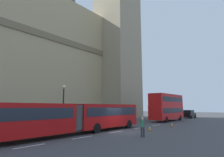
% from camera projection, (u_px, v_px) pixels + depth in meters
% --- Properties ---
extents(ground_plane, '(160.00, 160.00, 0.00)m').
position_uv_depth(ground_plane, '(120.00, 131.00, 19.68)').
color(ground_plane, '#424244').
extents(lane_centre_marking, '(25.20, 0.16, 0.01)m').
position_uv_depth(lane_centre_marking, '(101.00, 134.00, 17.46)').
color(lane_centre_marking, silver).
rests_on(lane_centre_marking, ground_plane).
extents(articulated_bus, '(18.82, 2.54, 2.90)m').
position_uv_depth(articulated_bus, '(72.00, 116.00, 17.51)').
color(articulated_bus, '#B20F0F').
rests_on(articulated_bus, ground_plane).
extents(double_decker_bus, '(9.93, 2.54, 4.90)m').
position_uv_depth(double_decker_bus, '(167.00, 106.00, 34.19)').
color(double_decker_bus, red).
rests_on(double_decker_bus, ground_plane).
extents(sedan_lead, '(4.40, 1.86, 1.85)m').
position_uv_depth(sedan_lead, '(189.00, 114.00, 42.57)').
color(sedan_lead, black).
rests_on(sedan_lead, ground_plane).
extents(traffic_cone_west, '(0.36, 0.36, 0.58)m').
position_uv_depth(traffic_cone_west, '(150.00, 128.00, 20.10)').
color(traffic_cone_west, black).
rests_on(traffic_cone_west, ground_plane).
extents(traffic_cone_middle, '(0.36, 0.36, 0.58)m').
position_uv_depth(traffic_cone_middle, '(172.00, 124.00, 24.35)').
color(traffic_cone_middle, black).
rests_on(traffic_cone_middle, ground_plane).
extents(street_lamp, '(0.44, 0.44, 5.27)m').
position_uv_depth(street_lamp, '(63.00, 103.00, 22.20)').
color(street_lamp, black).
rests_on(street_lamp, ground_plane).
extents(pedestrian_near_cones, '(0.46, 0.43, 1.69)m').
position_uv_depth(pedestrian_near_cones, '(143.00, 126.00, 16.09)').
color(pedestrian_near_cones, '#333333').
rests_on(pedestrian_near_cones, ground_plane).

